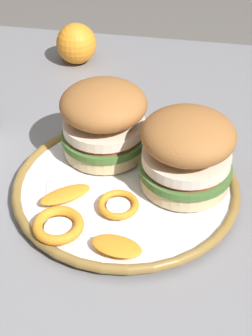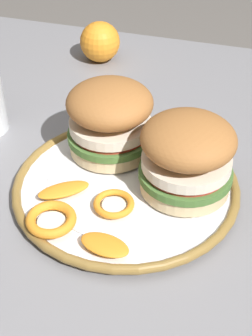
# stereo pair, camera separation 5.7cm
# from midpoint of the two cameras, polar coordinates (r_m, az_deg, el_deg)

# --- Properties ---
(dining_table) EXTENTS (1.43, 0.97, 0.75)m
(dining_table) POSITION_cam_midpoint_polar(r_m,az_deg,el_deg) (0.72, -1.12, -8.77)
(dining_table) COLOR gray
(dining_table) RESTS_ON ground
(dinner_plate) EXTENTS (0.29, 0.29, 0.02)m
(dinner_plate) POSITION_cam_midpoint_polar(r_m,az_deg,el_deg) (0.65, -2.50, -2.18)
(dinner_plate) COLOR white
(dinner_plate) RESTS_ON dining_table
(sandwich_half_left) EXTENTS (0.15, 0.15, 0.10)m
(sandwich_half_left) POSITION_cam_midpoint_polar(r_m,az_deg,el_deg) (0.68, -4.94, 5.44)
(sandwich_half_left) COLOR beige
(sandwich_half_left) RESTS_ON dinner_plate
(sandwich_half_right) EXTENTS (0.15, 0.15, 0.10)m
(sandwich_half_right) POSITION_cam_midpoint_polar(r_m,az_deg,el_deg) (0.62, 4.27, 1.88)
(sandwich_half_right) COLOR beige
(sandwich_half_right) RESTS_ON dinner_plate
(orange_peel_curled) EXTENTS (0.07, 0.07, 0.01)m
(orange_peel_curled) POSITION_cam_midpoint_polar(r_m,az_deg,el_deg) (0.61, -3.55, -4.25)
(orange_peel_curled) COLOR orange
(orange_peel_curled) RESTS_ON dinner_plate
(orange_peel_strip_long) EXTENTS (0.07, 0.06, 0.01)m
(orange_peel_strip_long) POSITION_cam_midpoint_polar(r_m,az_deg,el_deg) (0.63, -9.44, -3.07)
(orange_peel_strip_long) COLOR orange
(orange_peel_strip_long) RESTS_ON dinner_plate
(orange_peel_strip_short) EXTENTS (0.06, 0.04, 0.01)m
(orange_peel_strip_short) POSITION_cam_midpoint_polar(r_m,az_deg,el_deg) (0.56, -3.99, -8.89)
(orange_peel_strip_short) COLOR orange
(orange_peel_strip_short) RESTS_ON dinner_plate
(orange_peel_small_curl) EXTENTS (0.08, 0.08, 0.01)m
(orange_peel_small_curl) POSITION_cam_midpoint_polar(r_m,az_deg,el_deg) (0.59, -10.42, -6.48)
(orange_peel_small_curl) COLOR orange
(orange_peel_small_curl) RESTS_ON dinner_plate
(whole_orange) EXTENTS (0.07, 0.07, 0.07)m
(whole_orange) POSITION_cam_midpoint_polar(r_m,az_deg,el_deg) (0.96, -7.37, 13.69)
(whole_orange) COLOR orange
(whole_orange) RESTS_ON dining_table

